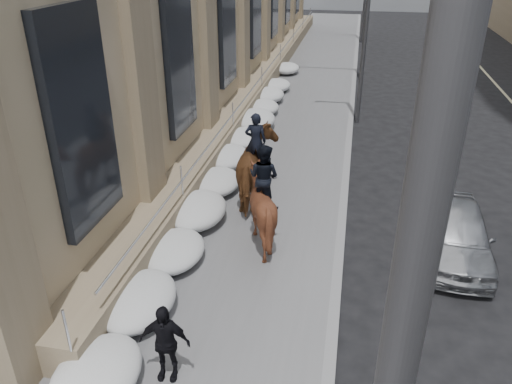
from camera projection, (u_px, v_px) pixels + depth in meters
ground at (206, 326)px, 10.49m from camera, size 140.00×140.00×0.00m
sidewalk at (279, 149)px, 19.21m from camera, size 5.00×80.00×0.12m
curb at (348, 154)px, 18.76m from camera, size 0.24×80.00×0.12m
streetlight_mid at (363, 14)px, 20.20m from camera, size 1.71×0.24×8.00m
traffic_signal at (351, 6)px, 27.58m from camera, size 4.10×0.22×6.00m
snow_bank at (231, 155)px, 17.62m from camera, size 1.70×18.10×0.76m
mounted_horse_left at (257, 167)px, 14.74m from camera, size 1.49×2.72×2.75m
mounted_horse_right at (261, 204)px, 12.78m from camera, size 2.13×2.25×2.65m
pedestrian at (165, 342)px, 8.81m from camera, size 0.95×0.46×1.57m
car_silver at (458, 233)px, 12.56m from camera, size 1.76×3.95×1.32m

